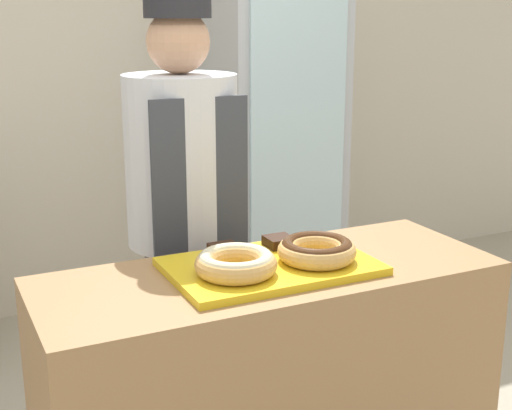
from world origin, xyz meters
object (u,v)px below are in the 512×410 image
donut_light_glaze (236,262)px  donut_chocolate_glaze (317,249)px  brownie_back_right (279,241)px  beverage_fridge (268,139)px  serving_tray (270,266)px  baker_person (184,225)px  brownie_back_left (224,250)px

donut_light_glaze → donut_chocolate_glaze: (0.27, 0.00, 0.00)m
brownie_back_right → donut_chocolate_glaze: bearing=-77.4°
donut_chocolate_glaze → beverage_fridge: 1.91m
serving_tray → brownie_back_right: brownie_back_right is taller
donut_chocolate_glaze → beverage_fridge: (0.73, 1.77, 0.01)m
brownie_back_right → baker_person: baker_person is taller
donut_light_glaze → baker_person: 0.61m
brownie_back_left → beverage_fridge: size_ratio=0.04×
donut_light_glaze → brownie_back_left: donut_light_glaze is taller
serving_tray → donut_light_glaze: (-0.13, -0.05, 0.05)m
serving_tray → donut_chocolate_glaze: 0.15m
donut_chocolate_glaze → brownie_back_right: bearing=102.6°
donut_light_glaze → brownie_back_right: size_ratio=2.81×
serving_tray → brownie_back_left: size_ratio=7.18×
donut_light_glaze → serving_tray: bearing=18.8°
baker_person → beverage_fridge: beverage_fridge is taller
donut_light_glaze → beverage_fridge: beverage_fridge is taller
baker_person → donut_chocolate_glaze: bearing=-71.3°
serving_tray → beverage_fridge: 1.93m
serving_tray → baker_person: bearing=97.3°
donut_chocolate_glaze → brownie_back_left: 0.29m
donut_chocolate_glaze → brownie_back_left: size_ratio=2.81×
serving_tray → beverage_fridge: (0.86, 1.72, 0.06)m
serving_tray → brownie_back_left: 0.16m
donut_chocolate_glaze → baker_person: size_ratio=0.14×
donut_light_glaze → brownie_back_right: donut_light_glaze is taller
brownie_back_right → beverage_fridge: bearing=64.4°
baker_person → brownie_back_left: bearing=-93.2°
donut_light_glaze → beverage_fridge: size_ratio=0.13×
donut_light_glaze → brownie_back_right: bearing=36.9°
donut_chocolate_glaze → donut_light_glaze: bearing=180.0°
brownie_back_left → brownie_back_right: same height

